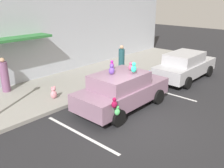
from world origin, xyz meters
The scene contains 10 objects.
ground_plane centered at (0.00, 0.00, 0.00)m, with size 60.00×60.00×0.00m, color #262628.
sidewalk centered at (0.00, 5.00, 0.07)m, with size 24.00×4.00×0.15m, color gray.
storefront_building centered at (-0.01, 7.14, 3.19)m, with size 24.00×1.25×6.40m.
parking_stripe_front centered at (3.52, 1.00, 0.00)m, with size 0.12×3.60×0.01m, color silver.
parking_stripe_rear centered at (-1.83, 1.00, 0.00)m, with size 0.12×3.60×0.01m, color silver.
plush_covered_car centered at (0.76, 1.31, 0.80)m, with size 4.31×2.11×2.04m.
parked_sedan_behind centered at (6.04, 1.12, 0.79)m, with size 4.46×1.90×1.54m.
teddy_bear_on_sidewalk centered at (-0.77, 3.97, 0.41)m, with size 0.30×0.25×0.56m.
pedestrian_near_shopfront centered at (-1.77, 6.38, 0.91)m, with size 0.37×0.37×1.65m.
pedestrian_walking_past centered at (3.32, 3.48, 1.03)m, with size 0.32×0.32×1.88m.
Camera 1 is at (-6.59, -4.78, 4.47)m, focal length 39.65 mm.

